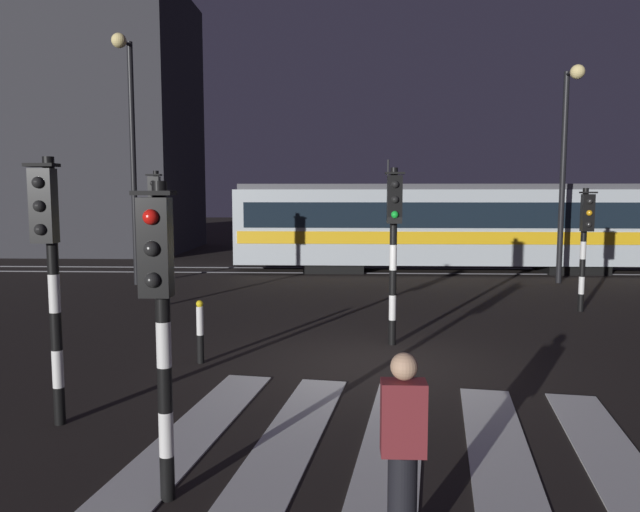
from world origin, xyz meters
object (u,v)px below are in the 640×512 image
street_lamp_trackside_left (130,133)px  pedestrian_waiting_at_kerb (403,454)px  traffic_light_median_centre (394,229)px  traffic_light_corner_far_left (156,218)px  traffic_light_corner_near_left (49,251)px  traffic_light_kerb_mid_left (159,295)px  street_lamp_trackside_right (567,148)px  bollard_island_edge (200,332)px  tram (452,225)px  traffic_light_corner_far_right (585,231)px

street_lamp_trackside_left → pedestrian_waiting_at_kerb: street_lamp_trackside_left is taller
traffic_light_median_centre → traffic_light_corner_far_left: (-5.74, 3.76, 0.05)m
traffic_light_corner_near_left → traffic_light_kerb_mid_left: traffic_light_corner_near_left is taller
street_lamp_trackside_right → bollard_island_edge: size_ratio=6.12×
traffic_light_median_centre → traffic_light_kerb_mid_left: bearing=-113.2°
traffic_light_corner_near_left → tram: size_ratio=0.21×
street_lamp_trackside_right → bollard_island_edge: street_lamp_trackside_right is taller
street_lamp_trackside_left → tram: bearing=20.2°
traffic_light_corner_far_left → tram: (8.81, 7.48, -0.56)m
street_lamp_trackside_right → bollard_island_edge: 13.99m
traffic_light_corner_far_left → traffic_light_kerb_mid_left: bearing=-72.6°
traffic_light_corner_far_left → bollard_island_edge: bearing=-65.6°
traffic_light_median_centre → traffic_light_corner_far_right: (4.96, 3.53, -0.24)m
traffic_light_corner_far_left → traffic_light_corner_far_right: bearing=-1.2°
traffic_light_corner_near_left → traffic_light_corner_far_right: bearing=39.3°
traffic_light_median_centre → bollard_island_edge: size_ratio=3.09×
traffic_light_corner_far_right → traffic_light_kerb_mid_left: size_ratio=1.00×
traffic_light_median_centre → bollard_island_edge: bearing=-158.6°
traffic_light_corner_far_right → traffic_light_median_centre: bearing=-144.6°
pedestrian_waiting_at_kerb → bollard_island_edge: (-2.97, 5.57, -0.32)m
traffic_light_kerb_mid_left → tram: bearing=71.8°
traffic_light_kerb_mid_left → pedestrian_waiting_at_kerb: 2.58m
traffic_light_kerb_mid_left → street_lamp_trackside_left: (-4.96, 13.45, 2.77)m
traffic_light_corner_far_right → street_lamp_trackside_right: bearing=76.6°
traffic_light_corner_far_right → street_lamp_trackside_left: 13.40m
tram → pedestrian_waiting_at_kerb: bearing=-101.0°
traffic_light_median_centre → street_lamp_trackside_left: street_lamp_trackside_left is taller
traffic_light_corner_near_left → pedestrian_waiting_at_kerb: 5.07m
traffic_light_kerb_mid_left → street_lamp_trackside_left: street_lamp_trackside_left is taller
street_lamp_trackside_left → traffic_light_corner_near_left: bearing=-75.4°
traffic_light_corner_near_left → street_lamp_trackside_left: bearing=104.6°
traffic_light_corner_far_left → street_lamp_trackside_right: bearing=20.6°
tram → street_lamp_trackside_left: bearing=-159.8°
street_lamp_trackside_left → traffic_light_kerb_mid_left: bearing=-69.7°
traffic_light_corner_far_left → bollard_island_edge: traffic_light_corner_far_left is taller
traffic_light_median_centre → pedestrian_waiting_at_kerb: size_ratio=2.00×
traffic_light_median_centre → street_lamp_trackside_right: street_lamp_trackside_right is taller
traffic_light_corner_near_left → tram: bearing=63.8°
pedestrian_waiting_at_kerb → traffic_light_corner_far_right: bearing=62.6°
traffic_light_corner_far_right → street_lamp_trackside_right: street_lamp_trackside_right is taller
traffic_light_median_centre → street_lamp_trackside_left: bearing=136.2°
traffic_light_kerb_mid_left → tram: size_ratio=0.19×
pedestrian_waiting_at_kerb → bollard_island_edge: 6.32m
street_lamp_trackside_left → bollard_island_edge: street_lamp_trackside_left is taller
traffic_light_median_centre → traffic_light_corner_near_left: size_ratio=1.01×
tram → bollard_island_edge: size_ratio=14.56×
street_lamp_trackside_right → bollard_island_edge: bearing=-134.9°
pedestrian_waiting_at_kerb → traffic_light_corner_far_left: bearing=116.3°
traffic_light_corner_far_right → traffic_light_corner_far_left: (-10.70, 0.23, 0.29)m
traffic_light_corner_far_right → street_lamp_trackside_left: (-12.56, 3.77, 2.77)m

